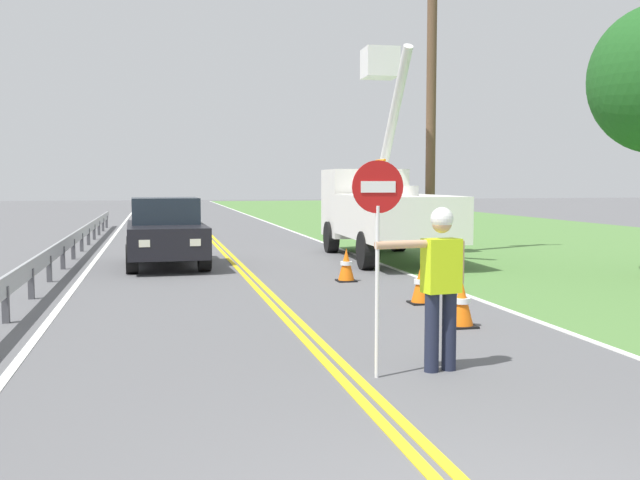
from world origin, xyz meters
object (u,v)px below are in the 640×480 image
Objects in this scene: utility_bucket_truck at (381,206)px; traffic_cone_lead at (462,304)px; stop_sign_paddle at (378,219)px; oncoming_sedan_nearest at (166,233)px; utility_pole_near at (431,94)px; traffic_cone_mid at (421,284)px; flagger_worker at (440,278)px; traffic_cone_tail at (346,266)px.

traffic_cone_lead is at bearing -100.32° from utility_bucket_truck.
oncoming_sedan_nearest is at bearing 100.57° from stop_sign_paddle.
utility_pole_near reaches higher than traffic_cone_mid.
flagger_worker is at bearing -75.54° from oncoming_sedan_nearest.
oncoming_sedan_nearest is 8.57m from utility_pole_near.
traffic_cone_lead is at bearing -85.45° from traffic_cone_tail.
stop_sign_paddle is 0.26× the size of utility_pole_near.
flagger_worker is 13.81m from utility_pole_near.
utility_pole_near is 11.62m from traffic_cone_lead.
utility_bucket_truck is 0.78× the size of utility_pole_near.
traffic_cone_mid is (0.15, 2.04, 0.00)m from traffic_cone_lead.
utility_pole_near is 12.66× the size of traffic_cone_tail.
flagger_worker is at bearing -96.59° from traffic_cone_tail.
traffic_cone_tail is (1.60, 7.41, -1.37)m from stop_sign_paddle.
stop_sign_paddle is at bearing -130.36° from traffic_cone_lead.
flagger_worker reaches higher than oncoming_sedan_nearest.
traffic_cone_tail is (-3.86, -5.18, -4.28)m from utility_pole_near.
traffic_cone_lead is 2.05m from traffic_cone_mid.
stop_sign_paddle is at bearing -79.43° from oncoming_sedan_nearest.
traffic_cone_lead is (-1.72, -9.46, -1.09)m from utility_bucket_truck.
flagger_worker reaches higher than traffic_cone_tail.
oncoming_sedan_nearest is 5.94× the size of traffic_cone_mid.
traffic_cone_mid is at bearing 85.92° from traffic_cone_lead.
utility_pole_near is (4.71, 12.48, 3.57)m from flagger_worker.
utility_bucket_truck is 9.84× the size of traffic_cone_tail.
stop_sign_paddle is 11.32m from oncoming_sedan_nearest.
stop_sign_paddle is at bearing -102.21° from traffic_cone_tail.
traffic_cone_lead is (4.08, -8.73, -0.50)m from oncoming_sedan_nearest.
utility_bucket_truck is 1.66× the size of oncoming_sedan_nearest.
utility_pole_near is (1.74, 0.77, 3.19)m from utility_bucket_truck.
flagger_worker is at bearing 8.27° from stop_sign_paddle.
utility_bucket_truck reaches higher than flagger_worker.
traffic_cone_lead is (2.01, 2.36, -1.37)m from stop_sign_paddle.
oncoming_sedan_nearest reaches higher than traffic_cone_tail.
traffic_cone_tail is (3.67, -3.68, -0.50)m from oncoming_sedan_nearest.
traffic_cone_tail is (-0.55, 3.01, 0.00)m from traffic_cone_mid.
traffic_cone_tail is at bearing -45.03° from oncoming_sedan_nearest.
traffic_cone_tail is at bearing -115.75° from utility_bucket_truck.
traffic_cone_tail is (-2.12, -4.41, -1.09)m from utility_bucket_truck.
traffic_cone_mid is (-3.32, -8.19, -4.28)m from utility_pole_near.
flagger_worker is 0.78× the size of stop_sign_paddle.
utility_pole_near is at bearing 53.28° from traffic_cone_tail.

